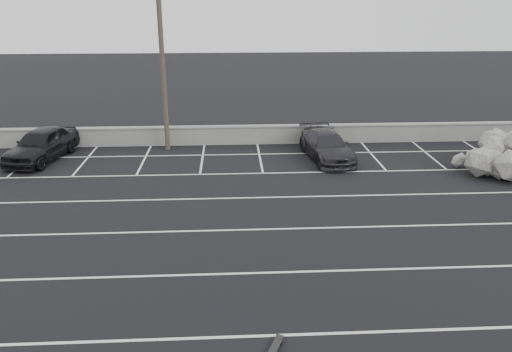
{
  "coord_description": "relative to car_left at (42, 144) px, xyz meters",
  "views": [
    {
      "loc": [
        -0.53,
        -13.35,
        8.13
      ],
      "look_at": [
        0.5,
        5.93,
        1.0
      ],
      "focal_mm": 35.0,
      "sensor_mm": 36.0,
      "label": 1
    }
  ],
  "objects": [
    {
      "name": "seawall",
      "position": [
        10.19,
        2.31,
        -0.28
      ],
      "size": [
        50.0,
        0.45,
        1.06
      ],
      "color": "gray",
      "rests_on": "ground"
    },
    {
      "name": "skateboard",
      "position": [
        10.63,
        -15.24,
        -0.75
      ],
      "size": [
        0.48,
        0.78,
        0.09
      ],
      "rotation": [
        0.0,
        0.0,
        -0.41
      ],
      "color": "black",
      "rests_on": "ground"
    },
    {
      "name": "car_right",
      "position": [
        14.62,
        -0.62,
        -0.13
      ],
      "size": [
        2.59,
        5.0,
        1.39
      ],
      "primitive_type": "imported",
      "rotation": [
        0.0,
        0.0,
        0.14
      ],
      "color": "#24242A",
      "rests_on": "ground"
    },
    {
      "name": "ground",
      "position": [
        10.19,
        -11.69,
        -0.83
      ],
      "size": [
        120.0,
        120.0,
        0.0
      ],
      "primitive_type": "plane",
      "color": "black",
      "rests_on": "ground"
    },
    {
      "name": "trash_bin",
      "position": [
        15.15,
        1.9,
        -0.29
      ],
      "size": [
        0.88,
        0.88,
        1.06
      ],
      "rotation": [
        0.0,
        0.0,
        -0.32
      ],
      "color": "#29282B",
      "rests_on": "ground"
    },
    {
      "name": "car_left",
      "position": [
        0.0,
        0.0,
        0.0
      ],
      "size": [
        3.01,
        5.17,
        1.65
      ],
      "primitive_type": "imported",
      "rotation": [
        0.0,
        0.0,
        -0.23
      ],
      "color": "black",
      "rests_on": "ground"
    },
    {
      "name": "stall_lines",
      "position": [
        10.11,
        -7.28,
        -0.82
      ],
      "size": [
        36.0,
        20.05,
        0.01
      ],
      "color": "silver",
      "rests_on": "ground"
    },
    {
      "name": "utility_pole",
      "position": [
        6.21,
        1.51,
        4.15
      ],
      "size": [
        1.31,
        0.26,
        9.83
      ],
      "color": "#4C4238",
      "rests_on": "ground"
    }
  ]
}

